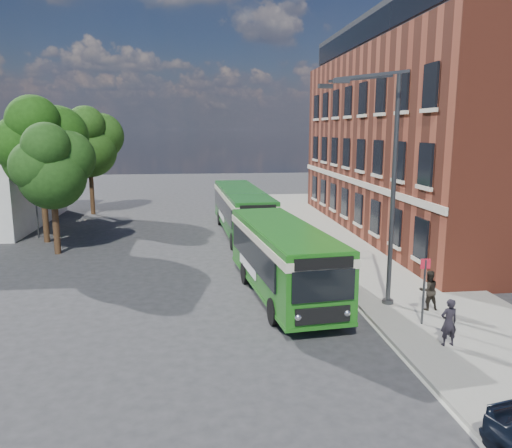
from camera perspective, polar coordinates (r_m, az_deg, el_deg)
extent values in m
plane|color=#2C2C2F|center=(21.37, -0.48, -8.17)|extent=(120.00, 120.00, 0.00)
cube|color=gray|center=(30.35, 11.10, -2.51)|extent=(6.00, 48.00, 0.15)
cube|color=beige|center=(29.58, 5.45, -2.83)|extent=(0.12, 48.00, 0.01)
cube|color=maroon|center=(35.96, 20.26, 8.62)|extent=(12.00, 26.00, 12.00)
cube|color=beige|center=(33.83, 10.80, 4.91)|extent=(0.12, 26.00, 0.35)
cube|color=black|center=(36.48, 21.03, 19.81)|extent=(10.80, 24.80, 2.20)
cube|color=black|center=(34.41, 12.43, 20.84)|extent=(0.08, 24.00, 1.40)
cylinder|color=#343639|center=(34.74, -24.11, 5.81)|extent=(0.10, 0.10, 9.00)
cube|color=#AA1314|center=(34.57, -23.91, 12.63)|extent=(0.90, 0.02, 0.60)
cylinder|color=#343639|center=(20.69, 14.80, -8.74)|extent=(0.44, 0.44, 0.30)
cylinder|color=#343639|center=(19.70, 15.40, 3.29)|extent=(0.18, 0.18, 9.00)
cube|color=#343639|center=(18.64, 13.14, 16.25)|extent=(2.58, 0.46, 0.37)
cube|color=#343639|center=(19.77, 11.92, 15.96)|extent=(2.58, 0.46, 0.37)
cube|color=#343639|center=(17.79, 9.75, 15.84)|extent=(0.55, 0.22, 0.16)
cube|color=#343639|center=(19.86, 7.93, 15.34)|extent=(0.55, 0.22, 0.16)
cylinder|color=#343639|center=(18.59, 18.60, -7.61)|extent=(0.08, 0.08, 2.50)
cube|color=red|center=(18.29, 18.81, -4.33)|extent=(0.35, 0.04, 0.35)
cube|color=#1D6517|center=(20.85, 3.05, -3.57)|extent=(3.51, 9.81, 2.45)
cube|color=#1D6517|center=(21.20, 3.02, -6.91)|extent=(3.55, 9.86, 0.14)
cube|color=black|center=(20.80, -0.57, -3.24)|extent=(0.91, 7.76, 1.10)
cube|color=black|center=(21.47, 6.13, -2.85)|extent=(0.91, 7.76, 1.10)
cube|color=beige|center=(20.66, 3.08, -1.35)|extent=(3.58, 9.88, 0.32)
cube|color=#1D6517|center=(20.59, 3.09, -0.37)|extent=(3.40, 9.70, 0.12)
cube|color=black|center=(16.39, 7.72, -7.03)|extent=(2.15, 0.31, 1.05)
cube|color=black|center=(16.17, 7.80, -4.50)|extent=(2.00, 0.29, 0.38)
cube|color=black|center=(16.71, 7.64, -10.30)|extent=(1.90, 0.28, 0.55)
sphere|color=silver|center=(16.47, 4.80, -10.57)|extent=(0.26, 0.26, 0.26)
sphere|color=silver|center=(17.03, 10.34, -9.97)|extent=(0.26, 0.26, 0.26)
cube|color=black|center=(25.36, 0.07, -0.45)|extent=(2.00, 0.29, 0.90)
cube|color=white|center=(21.65, -0.99, -4.73)|extent=(0.38, 3.19, 0.45)
cylinder|color=black|center=(18.17, 2.04, -9.97)|extent=(0.39, 1.02, 1.00)
cylinder|color=black|center=(18.88, 9.01, -9.29)|extent=(0.39, 1.02, 1.00)
cylinder|color=black|center=(22.79, -1.21, -5.63)|extent=(0.39, 1.02, 1.00)
cylinder|color=black|center=(23.36, 4.45, -5.26)|extent=(0.39, 1.02, 1.00)
cube|color=#195C1B|center=(33.36, -1.61, 1.86)|extent=(3.14, 12.53, 2.45)
cube|color=#195C1B|center=(33.58, -1.60, -0.29)|extent=(3.18, 12.57, 0.14)
cube|color=black|center=(33.48, -3.86, 2.09)|extent=(0.63, 10.61, 1.10)
cube|color=black|center=(33.83, 0.46, 2.20)|extent=(0.63, 10.61, 1.10)
cube|color=beige|center=(33.24, -1.62, 3.26)|extent=(3.20, 12.60, 0.32)
cube|color=#195C1B|center=(33.20, -1.62, 3.88)|extent=(3.03, 12.43, 0.12)
cube|color=black|center=(27.25, 0.24, 0.23)|extent=(2.15, 0.19, 1.05)
cube|color=black|center=(27.12, 0.24, 1.78)|extent=(2.00, 0.18, 0.38)
cube|color=black|center=(27.44, 0.24, -1.83)|extent=(1.90, 0.18, 0.55)
sphere|color=silver|center=(27.33, -1.52, -1.89)|extent=(0.26, 0.26, 0.26)
sphere|color=silver|center=(27.62, 1.97, -1.76)|extent=(0.26, 0.26, 0.26)
cube|color=black|center=(39.45, -2.90, 3.56)|extent=(2.00, 0.18, 0.90)
cube|color=white|center=(34.29, -3.98, 1.02)|extent=(0.20, 3.20, 0.45)
cylinder|color=black|center=(29.15, -2.65, -2.00)|extent=(0.33, 1.01, 1.00)
cylinder|color=black|center=(29.52, 1.86, -1.83)|extent=(0.33, 1.01, 1.00)
cylinder|color=black|center=(36.77, -4.16, 0.65)|extent=(0.33, 1.01, 1.00)
cylinder|color=black|center=(37.07, -0.56, 0.76)|extent=(0.33, 1.01, 1.00)
imported|color=black|center=(17.20, 21.17, -10.43)|extent=(0.59, 0.41, 1.55)
imported|color=black|center=(20.21, 19.11, -7.16)|extent=(0.77, 0.61, 1.53)
cylinder|color=#3C2616|center=(30.16, -21.88, -0.28)|extent=(0.36, 0.36, 3.13)
sphere|color=#1B3C12|center=(29.79, -22.27, 5.10)|extent=(3.70, 3.70, 3.70)
sphere|color=#1B3C12|center=(30.09, -20.79, 7.02)|extent=(3.13, 3.13, 3.13)
sphere|color=#1B3C12|center=(29.45, -23.81, 6.05)|extent=(2.84, 2.84, 2.84)
sphere|color=#1B3C12|center=(29.01, -22.87, 8.18)|extent=(2.56, 2.56, 2.56)
cylinder|color=#3C2616|center=(33.51, -22.98, 1.27)|extent=(0.36, 0.36, 3.81)
sphere|color=#183E0D|center=(33.17, -23.42, 7.18)|extent=(4.50, 4.50, 4.50)
sphere|color=#183E0D|center=(33.57, -21.79, 9.26)|extent=(3.81, 3.81, 3.81)
sphere|color=#183E0D|center=(32.80, -25.12, 8.24)|extent=(3.46, 3.46, 3.46)
sphere|color=#183E0D|center=(32.31, -24.12, 10.60)|extent=(3.12, 3.12, 3.12)
cylinder|color=#3C2616|center=(43.44, -18.24, 3.53)|extent=(0.36, 0.36, 3.75)
sphere|color=#1E4212|center=(43.18, -18.51, 8.03)|extent=(4.44, 4.44, 4.44)
sphere|color=#1E4212|center=(43.66, -17.30, 9.58)|extent=(3.75, 3.75, 3.75)
sphere|color=#1E4212|center=(42.73, -19.74, 8.85)|extent=(3.41, 3.41, 3.41)
sphere|color=#1E4212|center=(42.31, -18.90, 10.62)|extent=(3.07, 3.07, 3.07)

